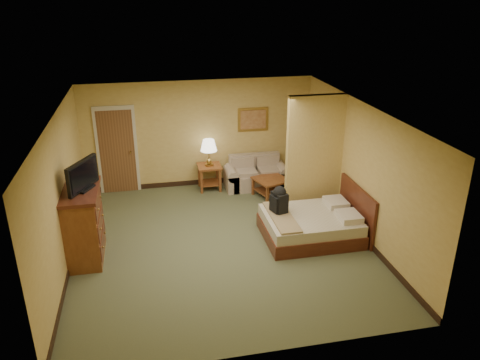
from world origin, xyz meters
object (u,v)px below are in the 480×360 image
object	(u,v)px
loveseat	(256,177)
dresser	(83,224)
coffee_table	(271,184)
bed	(314,224)

from	to	relation	value
loveseat	dresser	world-z (taller)	dresser
coffee_table	dresser	xyz separation A→B (m)	(-3.99, -1.90, 0.35)
coffee_table	dresser	world-z (taller)	dresser
coffee_table	loveseat	bearing A→B (deg)	106.40
loveseat	bed	xyz separation A→B (m)	(0.51, -2.68, 0.02)
loveseat	dresser	distance (m)	4.59
loveseat	bed	bearing A→B (deg)	-79.27
dresser	bed	xyz separation A→B (m)	(4.30, -0.13, -0.40)
loveseat	dresser	size ratio (longest dim) A/B	1.15
loveseat	coffee_table	xyz separation A→B (m)	(0.19, -0.65, 0.07)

